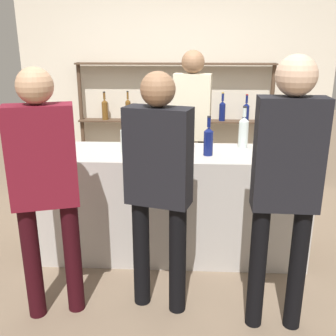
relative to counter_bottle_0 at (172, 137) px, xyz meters
name	(u,v)px	position (x,y,z in m)	size (l,w,h in m)	color
ground_plane	(168,251)	(-0.03, 0.04, -1.10)	(16.00, 16.00, 0.00)	#7A6651
bar_counter	(168,204)	(-0.03, 0.04, -0.62)	(2.39, 0.65, 0.96)	#B7B2AD
back_wall	(176,79)	(-0.03, 1.96, 0.30)	(3.99, 0.12, 2.80)	beige
back_shelf	(175,105)	(-0.03, 1.78, -0.02)	(2.48, 0.18, 1.61)	#4C3828
counter_bottle_0	(172,137)	(0.00, 0.00, 0.00)	(0.08, 0.08, 0.36)	black
counter_bottle_1	(125,138)	(-0.40, 0.02, -0.01)	(0.08, 0.08, 0.33)	silver
counter_bottle_2	(243,131)	(0.63, 0.23, 0.01)	(0.09, 0.09, 0.37)	silver
counter_bottle_3	(208,140)	(0.31, -0.04, -0.01)	(0.08, 0.08, 0.33)	#0F1956
counter_bottle_4	(275,136)	(0.90, 0.17, -0.02)	(0.07, 0.07, 0.31)	black
wine_glass	(162,136)	(-0.10, 0.18, -0.03)	(0.08, 0.08, 0.14)	silver
ice_bucket	(183,139)	(0.09, 0.11, -0.04)	(0.19, 0.19, 0.20)	#B2B2B7
customer_center	(159,178)	(-0.06, -0.75, -0.09)	(0.47, 0.30, 1.71)	black
server_behind_counter	(192,119)	(0.18, 0.91, -0.02)	(0.41, 0.24, 1.79)	#575347
customer_right	(286,176)	(0.74, -0.92, -0.01)	(0.41, 0.24, 1.81)	black
customer_left	(44,178)	(-0.80, -0.86, -0.07)	(0.46, 0.30, 1.74)	black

